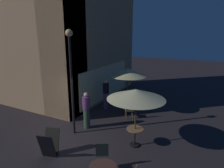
{
  "coord_description": "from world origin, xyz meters",
  "views": [
    {
      "loc": [
        -5.32,
        -4.9,
        4.27
      ],
      "look_at": [
        2.7,
        -0.77,
        1.91
      ],
      "focal_mm": 30.61,
      "sensor_mm": 36.0,
      "label": 1
    }
  ],
  "objects_px": {
    "cafe_table_1": "(127,104)",
    "patron_standing_1": "(86,110)",
    "cafe_table_0": "(135,134)",
    "patron_standing_0": "(106,94)",
    "menu_sandwich_board": "(49,144)",
    "street_lamp_near_corner": "(71,68)",
    "patio_umbrella_0": "(136,94)",
    "cafe_chair_1": "(129,109)",
    "cafe_chair_2": "(102,156)",
    "patio_umbrella_1": "(128,72)",
    "cafe_chair_0": "(136,99)"
  },
  "relations": [
    {
      "from": "cafe_table_0",
      "to": "menu_sandwich_board",
      "type": "bearing_deg",
      "value": 129.38
    },
    {
      "from": "patron_standing_1",
      "to": "patio_umbrella_0",
      "type": "bearing_deg",
      "value": -115.22
    },
    {
      "from": "cafe_table_1",
      "to": "cafe_chair_2",
      "type": "bearing_deg",
      "value": -166.51
    },
    {
      "from": "patron_standing_0",
      "to": "patron_standing_1",
      "type": "xyz_separation_m",
      "value": [
        -2.55,
        -0.4,
        -0.0
      ]
    },
    {
      "from": "street_lamp_near_corner",
      "to": "patron_standing_1",
      "type": "distance_m",
      "value": 2.19
    },
    {
      "from": "patio_umbrella_0",
      "to": "cafe_chair_0",
      "type": "xyz_separation_m",
      "value": [
        3.75,
        1.34,
        -1.53
      ]
    },
    {
      "from": "patio_umbrella_0",
      "to": "menu_sandwich_board",
      "type": "bearing_deg",
      "value": 129.38
    },
    {
      "from": "cafe_chair_1",
      "to": "cafe_chair_2",
      "type": "distance_m",
      "value": 4.12
    },
    {
      "from": "cafe_table_1",
      "to": "patron_standing_1",
      "type": "bearing_deg",
      "value": 158.6
    },
    {
      "from": "street_lamp_near_corner",
      "to": "patio_umbrella_0",
      "type": "distance_m",
      "value": 2.87
    },
    {
      "from": "cafe_chair_1",
      "to": "cafe_table_0",
      "type": "bearing_deg",
      "value": 175.73
    },
    {
      "from": "menu_sandwich_board",
      "to": "patron_standing_0",
      "type": "distance_m",
      "value": 5.0
    },
    {
      "from": "menu_sandwich_board",
      "to": "street_lamp_near_corner",
      "type": "bearing_deg",
      "value": -7.66
    },
    {
      "from": "street_lamp_near_corner",
      "to": "cafe_chair_2",
      "type": "relative_size",
      "value": 4.83
    },
    {
      "from": "cafe_table_1",
      "to": "patio_umbrella_0",
      "type": "distance_m",
      "value": 3.65
    },
    {
      "from": "cafe_chair_0",
      "to": "patron_standing_0",
      "type": "distance_m",
      "value": 1.8
    },
    {
      "from": "patio_umbrella_0",
      "to": "cafe_table_0",
      "type": "bearing_deg",
      "value": 0.0
    },
    {
      "from": "street_lamp_near_corner",
      "to": "cafe_chair_1",
      "type": "xyz_separation_m",
      "value": [
        2.52,
        -1.6,
        -2.39
      ]
    },
    {
      "from": "cafe_table_0",
      "to": "patio_umbrella_1",
      "type": "xyz_separation_m",
      "value": [
        2.89,
        1.54,
        1.79
      ]
    },
    {
      "from": "cafe_chair_2",
      "to": "patron_standing_0",
      "type": "distance_m",
      "value": 5.4
    },
    {
      "from": "menu_sandwich_board",
      "to": "cafe_chair_1",
      "type": "relative_size",
      "value": 1.02
    },
    {
      "from": "menu_sandwich_board",
      "to": "cafe_table_1",
      "type": "relative_size",
      "value": 1.3
    },
    {
      "from": "cafe_table_1",
      "to": "menu_sandwich_board",
      "type": "bearing_deg",
      "value": 169.35
    },
    {
      "from": "menu_sandwich_board",
      "to": "patron_standing_0",
      "type": "height_order",
      "value": "patron_standing_0"
    },
    {
      "from": "patio_umbrella_0",
      "to": "cafe_chair_0",
      "type": "distance_m",
      "value": 4.27
    },
    {
      "from": "menu_sandwich_board",
      "to": "cafe_table_1",
      "type": "height_order",
      "value": "menu_sandwich_board"
    },
    {
      "from": "street_lamp_near_corner",
      "to": "patron_standing_0",
      "type": "bearing_deg",
      "value": 3.22
    },
    {
      "from": "cafe_chair_1",
      "to": "patron_standing_0",
      "type": "bearing_deg",
      "value": 36.8
    },
    {
      "from": "patio_umbrella_1",
      "to": "patron_standing_0",
      "type": "height_order",
      "value": "patio_umbrella_1"
    },
    {
      "from": "patron_standing_1",
      "to": "cafe_chair_0",
      "type": "bearing_deg",
      "value": -35.92
    },
    {
      "from": "cafe_table_1",
      "to": "cafe_chair_1",
      "type": "distance_m",
      "value": 0.79
    },
    {
      "from": "cafe_table_0",
      "to": "cafe_chair_1",
      "type": "distance_m",
      "value": 2.5
    },
    {
      "from": "cafe_chair_0",
      "to": "menu_sandwich_board",
      "type": "bearing_deg",
      "value": 2.28
    },
    {
      "from": "cafe_chair_1",
      "to": "cafe_table_1",
      "type": "bearing_deg",
      "value": -0.0
    },
    {
      "from": "menu_sandwich_board",
      "to": "cafe_chair_2",
      "type": "height_order",
      "value": "menu_sandwich_board"
    },
    {
      "from": "patio_umbrella_0",
      "to": "cafe_chair_2",
      "type": "relative_size",
      "value": 2.51
    },
    {
      "from": "menu_sandwich_board",
      "to": "patron_standing_0",
      "type": "bearing_deg",
      "value": -11.34
    },
    {
      "from": "street_lamp_near_corner",
      "to": "patron_standing_1",
      "type": "xyz_separation_m",
      "value": [
        0.68,
        -0.21,
        -2.07
      ]
    },
    {
      "from": "menu_sandwich_board",
      "to": "cafe_chair_1",
      "type": "xyz_separation_m",
      "value": [
        4.25,
        -1.33,
        0.06
      ]
    },
    {
      "from": "patio_umbrella_1",
      "to": "cafe_chair_0",
      "type": "bearing_deg",
      "value": -13.33
    },
    {
      "from": "cafe_table_0",
      "to": "patron_standing_0",
      "type": "relative_size",
      "value": 0.43
    },
    {
      "from": "patron_standing_1",
      "to": "menu_sandwich_board",
      "type": "bearing_deg",
      "value": 164.86
    },
    {
      "from": "patio_umbrella_0",
      "to": "patron_standing_0",
      "type": "relative_size",
      "value": 1.34
    },
    {
      "from": "patron_standing_0",
      "to": "patio_umbrella_0",
      "type": "bearing_deg",
      "value": 19.27
    },
    {
      "from": "cafe_table_1",
      "to": "patron_standing_1",
      "type": "distance_m",
      "value": 2.72
    },
    {
      "from": "patio_umbrella_1",
      "to": "cafe_chair_1",
      "type": "bearing_deg",
      "value": -148.72
    },
    {
      "from": "patio_umbrella_0",
      "to": "cafe_chair_1",
      "type": "height_order",
      "value": "patio_umbrella_0"
    },
    {
      "from": "cafe_table_0",
      "to": "cafe_chair_2",
      "type": "distance_m",
      "value": 1.87
    },
    {
      "from": "street_lamp_near_corner",
      "to": "menu_sandwich_board",
      "type": "xyz_separation_m",
      "value": [
        -1.73,
        -0.27,
        -2.44
      ]
    },
    {
      "from": "menu_sandwich_board",
      "to": "cafe_table_0",
      "type": "bearing_deg",
      "value": -67.16
    }
  ]
}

